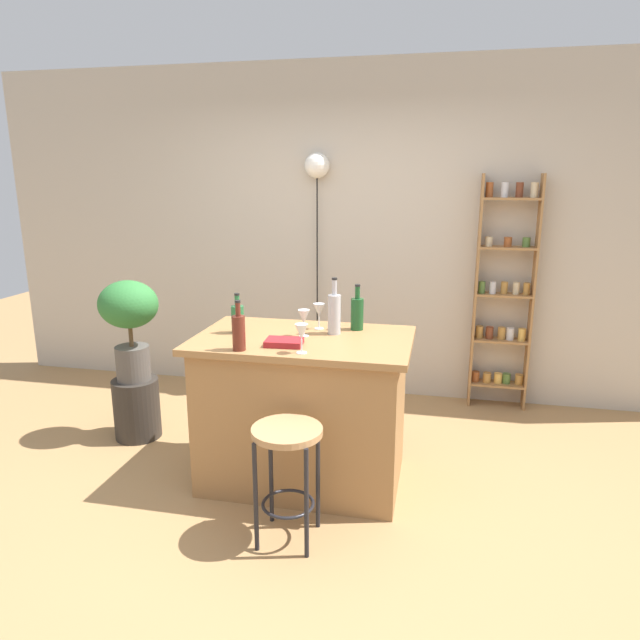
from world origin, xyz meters
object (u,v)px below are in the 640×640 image
at_px(bar_stool, 287,456).
at_px(potted_plant, 129,317).
at_px(wine_glass_center, 305,317).
at_px(pendant_globe_light, 317,169).
at_px(spice_shelf, 504,296).
at_px(bottle_wine_red, 239,332).
at_px(wine_glass_left, 319,311).
at_px(plant_stool, 137,408).
at_px(bottle_sauce_amber, 238,318).
at_px(bottle_vinegar, 357,313).
at_px(cookbook, 284,342).
at_px(bottle_soda_blue, 334,313).
at_px(wine_glass_right, 302,332).

height_order(bar_stool, potted_plant, potted_plant).
height_order(wine_glass_center, pendant_globe_light, pendant_globe_light).
bearing_deg(spice_shelf, wine_glass_center, -131.06).
relative_size(bottle_wine_red, wine_glass_left, 1.73).
bearing_deg(bar_stool, spice_shelf, 60.14).
distance_m(plant_stool, bottle_sauce_amber, 1.27).
bearing_deg(spice_shelf, pendant_globe_light, 178.61).
distance_m(potted_plant, bottle_vinegar, 1.64).
xyz_separation_m(bar_stool, spice_shelf, (1.23, 2.14, 0.46)).
bearing_deg(plant_stool, potted_plant, -90.00).
bearing_deg(cookbook, bottle_wine_red, -151.05).
bearing_deg(plant_stool, bottle_vinegar, -2.76).
xyz_separation_m(plant_stool, bottle_soda_blue, (1.51, -0.21, 0.85)).
bearing_deg(cookbook, pendant_globe_light, 92.08).
xyz_separation_m(bottle_soda_blue, wine_glass_center, (-0.16, -0.09, -0.02)).
bearing_deg(bottle_vinegar, spice_shelf, 51.44).
height_order(bottle_sauce_amber, bottle_vinegar, bottle_vinegar).
relative_size(bottle_vinegar, wine_glass_right, 1.76).
relative_size(bottle_sauce_amber, wine_glass_left, 1.52).
distance_m(spice_shelf, bottle_soda_blue, 1.79).
bearing_deg(bottle_vinegar, bar_stool, -104.20).
bearing_deg(bottle_sauce_amber, bottle_soda_blue, 10.22).
xyz_separation_m(potted_plant, wine_glass_left, (1.40, -0.11, 0.14)).
bearing_deg(pendant_globe_light, bar_stool, -81.53).
bearing_deg(bottle_soda_blue, wine_glass_left, 140.66).
distance_m(bar_stool, bottle_vinegar, 1.07).
xyz_separation_m(wine_glass_center, pendant_globe_light, (-0.26, 1.52, 0.88)).
distance_m(bottle_vinegar, pendant_globe_light, 1.67).
bearing_deg(wine_glass_center, bar_stool, -84.36).
height_order(bottle_wine_red, cookbook, bottle_wine_red).
bearing_deg(bottle_soda_blue, plant_stool, 172.16).
xyz_separation_m(plant_stool, bottle_vinegar, (1.64, -0.08, 0.82)).
relative_size(spice_shelf, wine_glass_center, 11.59).
distance_m(wine_glass_center, cookbook, 0.24).
relative_size(potted_plant, bottle_vinegar, 2.53).
relative_size(bottle_sauce_amber, cookbook, 1.19).
height_order(bottle_soda_blue, cookbook, bottle_soda_blue).
height_order(bar_stool, plant_stool, bar_stool).
height_order(cookbook, pendant_globe_light, pendant_globe_light).
height_order(spice_shelf, pendant_globe_light, pendant_globe_light).
distance_m(bottle_sauce_amber, cookbook, 0.41).
bearing_deg(spice_shelf, wine_glass_left, -133.83).
height_order(bottle_sauce_amber, cookbook, bottle_sauce_amber).
xyz_separation_m(plant_stool, wine_glass_left, (1.40, -0.11, 0.83)).
distance_m(plant_stool, bottle_vinegar, 1.83).
distance_m(bottle_sauce_amber, bottle_vinegar, 0.75).
distance_m(potted_plant, wine_glass_right, 1.56).
distance_m(bar_stool, potted_plant, 1.76).
bearing_deg(bottle_soda_blue, wine_glass_center, -150.79).
height_order(bottle_wine_red, wine_glass_center, bottle_wine_red).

